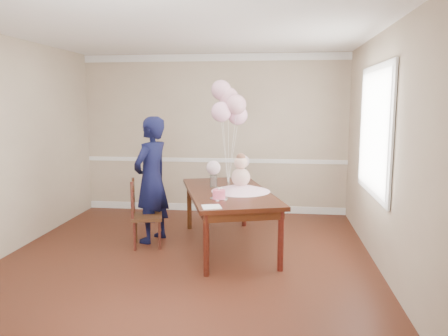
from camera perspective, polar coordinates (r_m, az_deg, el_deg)
floor at (r=5.35m, az=-5.13°, el=-12.12°), size 4.50×5.00×0.00m
ceiling at (r=5.07m, az=-5.55°, el=17.75°), size 4.50×5.00×0.02m
wall_back at (r=7.49m, az=-1.31°, el=4.44°), size 4.50×0.02×2.70m
wall_front at (r=2.67m, az=-16.65°, el=-3.37°), size 4.50×0.02×2.70m
wall_left at (r=5.93m, az=-27.12°, el=2.43°), size 0.02×5.00×2.70m
wall_right at (r=5.07m, az=20.41°, el=1.94°), size 0.02×5.00×2.70m
chair_rail_trim at (r=7.53m, az=-1.31°, el=1.02°), size 4.50×0.02×0.07m
crown_molding at (r=7.50m, az=-1.36°, el=14.24°), size 4.50×0.02×0.12m
baseboard_trim at (r=7.68m, az=-1.29°, el=-5.21°), size 4.50×0.02×0.12m
window_frame at (r=5.53m, az=19.10°, el=4.60°), size 0.02×1.66×1.56m
window_blinds at (r=5.53m, az=18.91°, el=4.61°), size 0.01×1.50×1.40m
dining_table_top at (r=5.67m, az=0.59°, el=-3.23°), size 1.55×2.21×0.05m
table_apron at (r=5.68m, az=0.59°, el=-3.98°), size 1.42×2.09×0.10m
table_leg_fl at (r=4.82m, az=-2.34°, el=-10.02°), size 0.09×0.09×0.70m
table_leg_fr at (r=5.00m, az=7.42°, el=-9.40°), size 0.09×0.09×0.70m
table_leg_bl at (r=6.59m, az=-4.55°, el=-4.95°), size 0.09×0.09×0.70m
table_leg_br at (r=6.72m, az=2.66°, el=-4.66°), size 0.09×0.09×0.70m
baby_skirt at (r=5.64m, az=2.19°, el=-2.53°), size 0.95×0.95×0.10m
baby_torso at (r=5.61m, az=2.20°, el=-1.22°), size 0.24×0.24×0.24m
baby_head at (r=5.58m, az=2.21°, el=0.71°), size 0.17×0.17×0.17m
baby_hair at (r=5.57m, az=2.22°, el=1.32°), size 0.12×0.12×0.12m
cake_platter at (r=5.19m, az=-0.66°, el=-4.00°), size 0.28×0.28×0.01m
birthday_cake at (r=5.18m, az=-0.66°, el=-3.42°), size 0.19×0.19×0.10m
cake_flower_a at (r=5.17m, az=-0.66°, el=-2.71°), size 0.03×0.03×0.03m
cake_flower_b at (r=5.19m, az=-0.37°, el=-2.65°), size 0.03×0.03×0.03m
rose_vase_near at (r=5.91m, az=-1.39°, el=-1.70°), size 0.13×0.13×0.16m
roses_near at (r=5.89m, az=-1.39°, el=0.03°), size 0.19×0.19×0.19m
rose_vase_far at (r=6.55m, az=2.48°, el=-0.71°), size 0.13×0.13×0.16m
roses_far at (r=6.52m, az=2.49°, el=0.86°), size 0.19×0.19×0.19m
napkin at (r=4.78m, az=-1.65°, el=-5.09°), size 0.25×0.25×0.01m
balloon_weight at (r=6.21m, az=0.55°, el=-1.86°), size 0.05×0.05×0.02m
balloon_a at (r=6.09m, az=-0.37°, el=7.35°), size 0.28×0.28×0.28m
balloon_b at (r=6.08m, az=1.59°, el=8.29°), size 0.28×0.28×0.28m
balloon_c at (r=6.21m, az=0.58°, el=9.22°), size 0.28×0.28×0.28m
balloon_d at (r=6.22m, az=-0.38°, el=10.15°), size 0.28×0.28×0.28m
balloon_e at (r=6.22m, az=1.80°, el=6.90°), size 0.28×0.28×0.28m
balloon_ribbon_a at (r=6.14m, az=0.10°, el=2.00°), size 0.09×0.03×0.84m
balloon_ribbon_b at (r=6.13m, az=1.06°, el=2.46°), size 0.11×0.02×0.94m
balloon_ribbon_c at (r=6.19m, az=0.56°, el=2.99°), size 0.01×0.10×1.04m
balloon_ribbon_d at (r=6.19m, az=0.09°, el=3.45°), size 0.11×0.08×1.14m
balloon_ribbon_e at (r=6.21m, az=1.17°, el=1.83°), size 0.12×0.11×0.78m
dining_chair_seat at (r=5.86m, az=-10.02°, el=-6.31°), size 0.48×0.48×0.04m
chair_leg_fl at (r=5.77m, az=-11.61°, el=-8.73°), size 0.04×0.04×0.38m
chair_leg_fr at (r=5.76m, az=-8.41°, el=-8.68°), size 0.04×0.04×0.38m
chair_leg_bl at (r=6.07m, az=-11.45°, el=-7.85°), size 0.04×0.04×0.38m
chair_leg_br at (r=6.06m, az=-8.42°, el=-7.79°), size 0.04×0.04×0.38m
chair_back_post_l at (r=5.65m, az=-11.92°, el=-4.24°), size 0.04×0.04×0.49m
chair_back_post_r at (r=5.96m, az=-11.75°, el=-3.57°), size 0.04×0.04×0.49m
chair_slat_low at (r=5.83m, az=-11.80°, el=-4.91°), size 0.12×0.35×0.04m
chair_slat_mid at (r=5.80m, az=-11.85°, el=-3.56°), size 0.12×0.35×0.04m
chair_slat_top at (r=5.77m, az=-11.89°, el=-2.19°), size 0.12×0.35×0.04m
woman at (r=5.98m, az=-9.45°, el=-1.52°), size 0.61×0.73×1.71m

